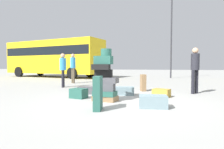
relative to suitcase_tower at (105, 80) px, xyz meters
The scene contains 14 objects.
ground_plane 0.77m from the suitcase_tower, ahead, with size 80.00×80.00×0.00m, color #9E9E99.
suitcase_tower is the anchor object (origin of this frame).
suitcase_charcoal_left_side 1.67m from the suitcase_tower, 128.53° to the left, with size 0.68×0.34×0.26m, color #4C4C51.
suitcase_slate_upright_blue 1.59m from the suitcase_tower, 23.04° to the right, with size 0.68×0.42×0.31m, color gray.
suitcase_brown_behind_tower 2.65m from the suitcase_tower, 68.46° to the left, with size 0.18×0.29×0.68m, color olive.
suitcase_slate_right_side 1.39m from the suitcase_tower, 73.70° to the left, with size 0.72×0.35×0.29m, color gray.
suitcase_teal_foreground_far 1.09m from the suitcase_tower, 162.80° to the left, with size 0.50×0.36×0.31m, color #26594C.
suitcase_teal_foreground_near 1.19m from the suitcase_tower, 83.08° to the right, with size 0.17×0.41×0.80m, color #26594C.
suitcase_tan_white_trunk 2.06m from the suitcase_tower, 34.48° to the left, with size 0.53×0.37×0.26m, color #B28C33.
person_bearded_onlooker 3.62m from the suitcase_tower, 36.95° to the left, with size 0.30×0.30×1.70m.
person_tourist_with_camera 4.14m from the suitcase_tower, 133.66° to the left, with size 0.30×0.33×1.61m.
person_passerby_in_red 6.03m from the suitcase_tower, 122.86° to the left, with size 0.30×0.30×1.72m.
parked_bus 12.65m from the suitcase_tower, 125.96° to the left, with size 9.55×4.59×3.15m.
lamp_post 11.88m from the suitcase_tower, 76.25° to the left, with size 0.36×0.36×6.93m.
Camera 1 is at (1.00, -5.51, 1.05)m, focal length 30.89 mm.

